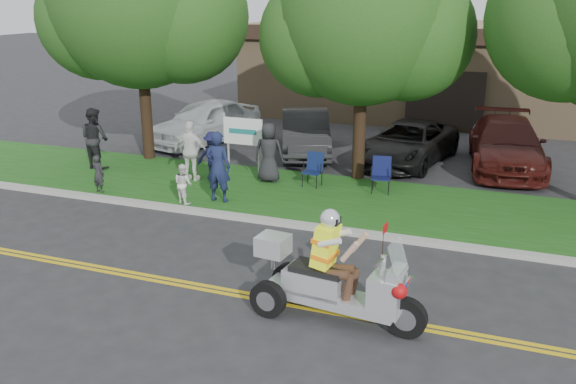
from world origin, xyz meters
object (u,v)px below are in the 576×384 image
(lawn_chair_a, at_px, (381,172))
(lawn_chair_b, at_px, (314,167))
(parked_car_right, at_px, (506,144))
(trike_scooter, at_px, (331,282))
(spectator_adult_mid, at_px, (95,138))
(spectator_adult_right, at_px, (191,151))
(parked_car_left, at_px, (305,133))
(parked_car_far_right, at_px, (501,141))
(spectator_adult_left, at_px, (218,167))
(parked_car_far_left, at_px, (205,122))
(parked_car_mid, at_px, (408,143))

(lawn_chair_a, xyz_separation_m, lawn_chair_b, (-1.90, -0.11, -0.02))
(lawn_chair_b, distance_m, parked_car_right, 6.50)
(trike_scooter, xyz_separation_m, lawn_chair_b, (-2.53, 6.78, -0.06))
(trike_scooter, relative_size, lawn_chair_a, 3.13)
(spectator_adult_mid, distance_m, spectator_adult_right, 3.42)
(parked_car_left, distance_m, parked_car_far_right, 6.44)
(spectator_adult_left, distance_m, parked_car_far_right, 9.71)
(spectator_adult_right, height_order, parked_car_far_right, spectator_adult_right)
(lawn_chair_b, distance_m, parked_car_far_right, 6.84)
(spectator_adult_right, distance_m, parked_car_left, 4.86)
(lawn_chair_a, height_order, parked_car_right, parked_car_right)
(lawn_chair_b, bearing_deg, parked_car_far_left, 149.80)
(spectator_adult_right, xyz_separation_m, parked_car_right, (8.43, 4.95, -0.21))
(spectator_adult_mid, height_order, parked_car_right, spectator_adult_mid)
(lawn_chair_a, distance_m, parked_car_far_left, 8.20)
(parked_car_far_left, relative_size, parked_car_mid, 0.99)
(lawn_chair_b, relative_size, parked_car_far_right, 0.23)
(lawn_chair_a, height_order, spectator_adult_mid, spectator_adult_mid)
(lawn_chair_b, distance_m, parked_car_far_left, 6.63)
(spectator_adult_mid, height_order, parked_car_mid, spectator_adult_mid)
(parked_car_far_right, bearing_deg, spectator_adult_left, -143.90)
(parked_car_left, height_order, parked_car_right, parked_car_right)
(trike_scooter, bearing_deg, parked_car_mid, 99.22)
(spectator_adult_mid, bearing_deg, spectator_adult_right, -168.77)
(spectator_adult_right, height_order, parked_car_left, spectator_adult_right)
(parked_car_far_left, xyz_separation_m, parked_car_left, (3.91, -0.13, -0.07))
(parked_car_mid, bearing_deg, parked_car_far_right, 33.48)
(lawn_chair_b, bearing_deg, trike_scooter, -64.73)
(parked_car_far_right, bearing_deg, spectator_adult_mid, -165.07)
(lawn_chair_a, xyz_separation_m, parked_car_far_right, (2.91, 4.76, 0.04))
(lawn_chair_b, xyz_separation_m, parked_car_left, (-1.52, 3.68, 0.10))
(lawn_chair_b, bearing_deg, parked_car_right, 44.74)
(parked_car_left, bearing_deg, spectator_adult_mid, -162.02)
(spectator_adult_right, distance_m, parked_car_mid, 7.04)
(lawn_chair_a, height_order, lawn_chair_b, lawn_chair_a)
(spectator_adult_left, relative_size, parked_car_far_right, 0.46)
(lawn_chair_a, bearing_deg, lawn_chair_b, 173.52)
(lawn_chair_b, relative_size, parked_car_far_left, 0.20)
(spectator_adult_right, bearing_deg, spectator_adult_mid, -6.16)
(lawn_chair_a, relative_size, parked_car_right, 0.18)
(parked_car_far_left, distance_m, parked_car_mid, 7.41)
(spectator_adult_mid, bearing_deg, parked_car_right, -144.29)
(spectator_adult_left, distance_m, parked_car_mid, 7.02)
(lawn_chair_a, bearing_deg, parked_car_right, 43.07)
(lawn_chair_b, relative_size, parked_car_mid, 0.20)
(trike_scooter, relative_size, parked_car_right, 0.57)
(parked_car_far_left, relative_size, parked_car_far_right, 1.17)
(spectator_adult_right, distance_m, parked_car_far_left, 5.00)
(trike_scooter, height_order, parked_car_far_left, trike_scooter)
(trike_scooter, bearing_deg, spectator_adult_right, 141.11)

